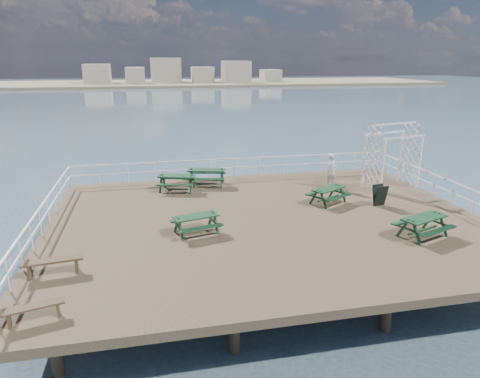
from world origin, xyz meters
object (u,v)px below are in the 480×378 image
(person, at_px, (331,171))
(picnic_table_b, at_px, (207,174))
(picnic_table_e, at_px, (424,222))
(picnic_table_a, at_px, (177,179))
(flat_bench_far, at_px, (33,309))
(picnic_table_c, at_px, (329,192))
(picnic_table_d, at_px, (196,220))
(trellis_arbor, at_px, (392,159))
(flat_bench_near, at_px, (53,263))

(person, bearing_deg, picnic_table_b, 142.02)
(picnic_table_b, relative_size, picnic_table_e, 1.02)
(picnic_table_a, relative_size, flat_bench_far, 1.41)
(person, bearing_deg, picnic_table_c, -137.58)
(picnic_table_a, distance_m, picnic_table_c, 7.59)
(picnic_table_d, bearing_deg, trellis_arbor, 7.26)
(picnic_table_d, bearing_deg, person, 17.59)
(flat_bench_far, relative_size, trellis_arbor, 0.47)
(picnic_table_a, xyz_separation_m, flat_bench_far, (-4.41, -10.69, -0.25))
(picnic_table_c, height_order, person, person)
(picnic_table_a, height_order, flat_bench_near, picnic_table_a)
(picnic_table_a, relative_size, person, 1.24)
(picnic_table_b, relative_size, flat_bench_far, 1.47)
(flat_bench_far, xyz_separation_m, trellis_arbor, (15.40, 9.05, 1.16))
(picnic_table_c, xyz_separation_m, picnic_table_d, (-6.42, -2.33, -0.01))
(flat_bench_near, bearing_deg, picnic_table_d, 19.67)
(picnic_table_e, relative_size, flat_bench_near, 1.23)
(picnic_table_c, distance_m, picnic_table_e, 4.83)
(picnic_table_e, height_order, flat_bench_near, picnic_table_e)
(picnic_table_a, distance_m, flat_bench_far, 11.57)
(picnic_table_b, height_order, flat_bench_near, picnic_table_b)
(picnic_table_a, xyz_separation_m, trellis_arbor, (10.99, -1.64, 0.91))
(picnic_table_e, bearing_deg, picnic_table_d, 146.31)
(picnic_table_d, bearing_deg, picnic_table_e, -28.32)
(picnic_table_a, bearing_deg, flat_bench_far, -95.61)
(picnic_table_b, distance_m, flat_bench_far, 12.90)
(picnic_table_e, xyz_separation_m, trellis_arbor, (2.34, 6.29, 0.91))
(picnic_table_a, distance_m, picnic_table_e, 11.73)
(picnic_table_c, distance_m, picnic_table_d, 6.83)
(person, bearing_deg, flat_bench_near, -171.79)
(trellis_arbor, bearing_deg, picnic_table_a, 158.93)
(picnic_table_b, xyz_separation_m, picnic_table_e, (7.04, -8.64, -0.03))
(picnic_table_a, relative_size, picnic_table_e, 0.98)
(picnic_table_b, distance_m, person, 6.55)
(picnic_table_b, height_order, flat_bench_far, picnic_table_b)
(picnic_table_b, height_order, picnic_table_d, picnic_table_b)
(picnic_table_e, xyz_separation_m, flat_bench_far, (-13.06, -2.76, -0.25))
(picnic_table_b, distance_m, flat_bench_near, 10.74)
(picnic_table_e, relative_size, person, 1.27)
(picnic_table_a, bearing_deg, picnic_table_d, -70.10)
(picnic_table_c, bearing_deg, trellis_arbor, -5.65)
(picnic_table_b, xyz_separation_m, picnic_table_c, (5.12, -4.21, -0.08))
(person, bearing_deg, picnic_table_d, -169.82)
(picnic_table_c, bearing_deg, flat_bench_far, -176.44)
(flat_bench_near, relative_size, trellis_arbor, 0.55)
(picnic_table_b, xyz_separation_m, flat_bench_far, (-6.03, -11.40, -0.28))
(picnic_table_b, height_order, person, person)
(picnic_table_d, xyz_separation_m, person, (7.57, 4.69, 0.36))
(picnic_table_e, bearing_deg, picnic_table_c, 93.81)
(picnic_table_d, distance_m, trellis_arbor, 11.50)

